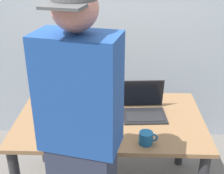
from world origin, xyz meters
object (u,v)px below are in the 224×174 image
beer_bottle_green (77,97)px  person_figure (82,148)px  beer_bottle_dark (49,103)px  coffee_mug (146,138)px  laptop (144,107)px  beer_bottle_brown (66,95)px

beer_bottle_green → person_figure: (0.14, -0.75, 0.09)m
beer_bottle_dark → coffee_mug: beer_bottle_dark is taller
coffee_mug → beer_bottle_dark: bearing=154.5°
laptop → person_figure: person_figure is taller
beer_bottle_brown → coffee_mug: 0.73m
laptop → beer_bottle_brown: 0.60m
beer_bottle_brown → coffee_mug: (0.58, -0.43, -0.09)m
beer_bottle_brown → person_figure: person_figure is taller
beer_bottle_dark → beer_bottle_brown: beer_bottle_brown is taller
beer_bottle_green → coffee_mug: 0.66m
beer_bottle_dark → beer_bottle_green: beer_bottle_green is taller
person_figure → laptop: bearing=62.7°
laptop → coffee_mug: (-0.01, -0.39, -0.01)m
beer_bottle_green → person_figure: person_figure is taller
beer_bottle_brown → person_figure: size_ratio=0.19×
beer_bottle_green → beer_bottle_brown: bearing=172.9°
beer_bottle_dark → beer_bottle_brown: 0.15m
beer_bottle_brown → laptop: bearing=-3.5°
beer_bottle_green → person_figure: size_ratio=0.17×
beer_bottle_green → coffee_mug: size_ratio=2.46×
beer_bottle_dark → beer_bottle_green: size_ratio=0.92×
person_figure → coffee_mug: size_ratio=14.59×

